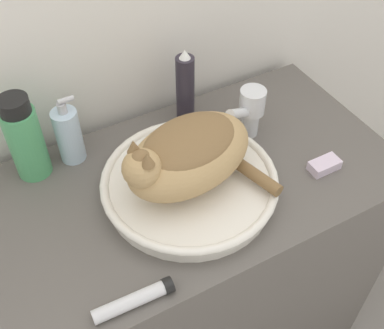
% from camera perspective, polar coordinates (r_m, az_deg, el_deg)
% --- Properties ---
extents(vanity_counter, '(0.99, 0.53, 0.89)m').
position_cam_1_polar(vanity_counter, '(1.48, -0.11, -13.37)').
color(vanity_counter, '#56514C').
rests_on(vanity_counter, ground_plane).
extents(sink_basin, '(0.40, 0.40, 0.05)m').
position_cam_1_polar(sink_basin, '(1.07, -0.30, -2.30)').
color(sink_basin, white).
rests_on(sink_basin, vanity_counter).
extents(cat, '(0.33, 0.26, 0.17)m').
position_cam_1_polar(cat, '(1.00, -0.56, 1.31)').
color(cat, tan).
rests_on(cat, sink_basin).
extents(faucet, '(0.13, 0.09, 0.14)m').
position_cam_1_polar(faucet, '(1.18, 6.90, 6.50)').
color(faucet, silver).
rests_on(faucet, vanity_counter).
extents(mouthwash_bottle, '(0.08, 0.08, 0.21)m').
position_cam_1_polar(mouthwash_bottle, '(1.13, -19.18, 2.90)').
color(mouthwash_bottle, '#4CA366').
rests_on(mouthwash_bottle, vanity_counter).
extents(hairspray_can_black, '(0.05, 0.05, 0.21)m').
position_cam_1_polar(hairspray_can_black, '(1.22, -0.81, 9.06)').
color(hairspray_can_black, '#28232D').
rests_on(hairspray_can_black, vanity_counter).
extents(soap_pump_bottle, '(0.06, 0.06, 0.18)m').
position_cam_1_polar(soap_pump_bottle, '(1.16, -14.41, 3.43)').
color(soap_pump_bottle, silver).
rests_on(soap_pump_bottle, vanity_counter).
extents(cream_tube, '(0.16, 0.04, 0.03)m').
position_cam_1_polar(cream_tube, '(0.93, -6.80, -15.65)').
color(cream_tube, silver).
rests_on(cream_tube, vanity_counter).
extents(soap_bar, '(0.07, 0.04, 0.02)m').
position_cam_1_polar(soap_bar, '(1.18, 15.42, -0.08)').
color(soap_bar, silver).
rests_on(soap_bar, vanity_counter).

